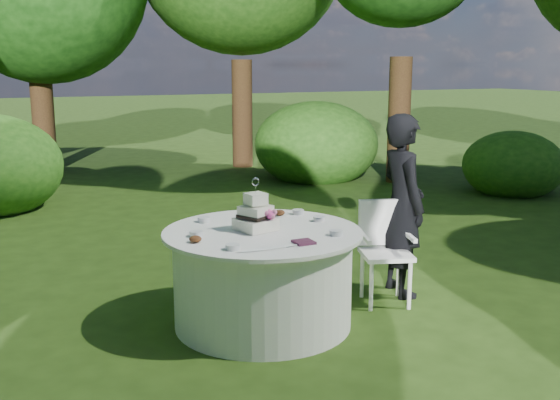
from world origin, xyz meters
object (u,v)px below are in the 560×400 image
at_px(guest, 402,205).
at_px(napkins, 304,242).
at_px(cake, 256,216).
at_px(chair, 384,243).
at_px(table, 263,277).

bearing_deg(guest, napkins, 124.01).
height_order(napkins, cake, cake).
bearing_deg(chair, guest, 21.77).
distance_m(napkins, guest, 1.43).
height_order(napkins, guest, guest).
bearing_deg(napkins, cake, 108.14).
xyz_separation_m(guest, table, (-1.42, -0.15, -0.42)).
distance_m(guest, table, 1.49).
height_order(napkins, chair, chair).
xyz_separation_m(table, cake, (-0.04, 0.03, 0.50)).
bearing_deg(cake, napkins, -71.86).
bearing_deg(table, guest, 5.95).
relative_size(guest, cake, 3.94).
distance_m(napkins, table, 0.62).
bearing_deg(cake, guest, 4.63).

